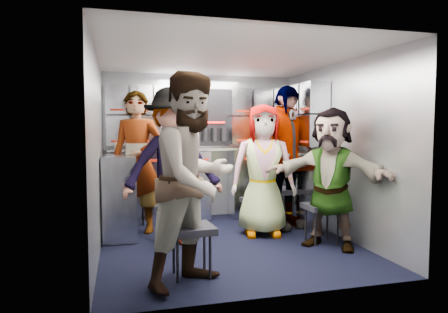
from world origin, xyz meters
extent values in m
plane|color=black|center=(0.00, 0.00, 0.00)|extent=(3.00, 3.00, 0.00)
cube|color=#9499A1|center=(0.00, 1.50, 1.05)|extent=(2.80, 0.04, 2.10)
cube|color=#9499A1|center=(-1.40, 0.00, 1.05)|extent=(0.04, 3.00, 2.10)
cube|color=#9499A1|center=(1.40, 0.00, 1.05)|extent=(0.04, 3.00, 2.10)
cube|color=silver|center=(0.00, 0.00, 2.10)|extent=(2.80, 3.00, 0.02)
cube|color=#90959E|center=(0.00, 1.29, 0.49)|extent=(2.68, 0.38, 0.99)
cube|color=#90959E|center=(-1.19, 0.56, 0.49)|extent=(0.38, 0.76, 0.99)
cube|color=silver|center=(0.00, 1.29, 1.01)|extent=(2.68, 0.42, 0.03)
cube|color=#90959E|center=(0.00, 1.35, 1.49)|extent=(2.68, 0.28, 0.82)
cube|color=#90959E|center=(1.25, 0.70, 1.49)|extent=(0.28, 1.00, 0.82)
cube|color=#90959E|center=(1.25, 0.60, 0.50)|extent=(0.28, 1.20, 1.00)
cube|color=maroon|center=(0.00, 1.09, 0.88)|extent=(2.60, 0.02, 0.03)
cube|color=black|center=(-0.58, -0.91, 0.42)|extent=(0.41, 0.39, 0.06)
cylinder|color=black|center=(-0.72, -1.03, 0.20)|extent=(0.02, 0.02, 0.40)
cylinder|color=black|center=(-0.44, -1.03, 0.20)|extent=(0.02, 0.02, 0.40)
cylinder|color=black|center=(-0.72, -0.79, 0.20)|extent=(0.02, 0.02, 0.40)
cylinder|color=black|center=(-0.44, -0.79, 0.20)|extent=(0.02, 0.02, 0.40)
cube|color=black|center=(-0.60, 0.31, 0.39)|extent=(0.44, 0.43, 0.06)
cylinder|color=black|center=(-0.73, 0.20, 0.19)|extent=(0.02, 0.02, 0.37)
cylinder|color=black|center=(-0.46, 0.20, 0.19)|extent=(0.02, 0.02, 0.37)
cylinder|color=black|center=(-0.73, 0.42, 0.19)|extent=(0.02, 0.02, 0.37)
cylinder|color=black|center=(-0.46, 0.42, 0.19)|extent=(0.02, 0.02, 0.37)
cube|color=black|center=(0.52, 0.44, 0.39)|extent=(0.41, 0.39, 0.06)
cylinder|color=black|center=(0.39, 0.32, 0.19)|extent=(0.02, 0.02, 0.38)
cylinder|color=black|center=(0.65, 0.32, 0.19)|extent=(0.02, 0.02, 0.38)
cylinder|color=black|center=(0.39, 0.55, 0.19)|extent=(0.02, 0.02, 0.38)
cylinder|color=black|center=(0.65, 0.55, 0.19)|extent=(0.02, 0.02, 0.38)
cube|color=black|center=(0.91, 0.68, 0.46)|extent=(0.48, 0.46, 0.07)
cylinder|color=black|center=(0.75, 0.55, 0.22)|extent=(0.03, 0.03, 0.44)
cylinder|color=black|center=(1.06, 0.55, 0.22)|extent=(0.03, 0.03, 0.44)
cylinder|color=black|center=(0.75, 0.82, 0.22)|extent=(0.03, 0.03, 0.44)
cylinder|color=black|center=(1.06, 0.82, 0.22)|extent=(0.03, 0.03, 0.44)
cube|color=black|center=(1.05, -0.25, 0.42)|extent=(0.38, 0.36, 0.06)
cylinder|color=black|center=(0.91, -0.37, 0.20)|extent=(0.02, 0.02, 0.40)
cylinder|color=black|center=(1.19, -0.37, 0.20)|extent=(0.02, 0.02, 0.40)
cylinder|color=black|center=(0.91, -0.13, 0.20)|extent=(0.02, 0.02, 0.40)
cylinder|color=black|center=(1.19, -0.13, 0.20)|extent=(0.02, 0.02, 0.40)
imported|color=black|center=(-0.97, 0.79, 0.89)|extent=(0.76, 0.63, 1.79)
imported|color=black|center=(-0.58, -1.09, 0.89)|extent=(1.09, 1.04, 1.77)
imported|color=black|center=(-0.60, 0.13, 0.88)|extent=(1.22, 0.82, 1.76)
imported|color=black|center=(0.52, 0.26, 0.80)|extent=(0.88, 0.67, 1.61)
imported|color=black|center=(0.91, 0.50, 0.93)|extent=(1.18, 0.80, 1.87)
imported|color=black|center=(1.05, -0.43, 0.77)|extent=(1.32, 1.35, 1.54)
cylinder|color=white|center=(-0.45, 1.24, 1.15)|extent=(0.06, 0.06, 0.23)
cylinder|color=white|center=(-0.54, 1.24, 1.15)|extent=(0.07, 0.07, 0.23)
cylinder|color=white|center=(1.07, 1.24, 1.15)|extent=(0.07, 0.07, 0.25)
cylinder|color=#C3B489|center=(-1.21, 1.23, 1.08)|extent=(0.07, 0.07, 0.10)
cylinder|color=#C3B489|center=(1.18, 1.23, 1.08)|extent=(0.09, 0.09, 0.11)
camera|label=1|loc=(-1.18, -4.32, 1.31)|focal=32.00mm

